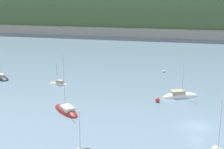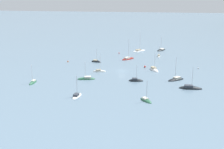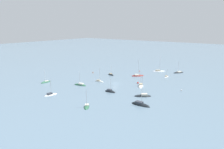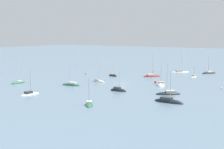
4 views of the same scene
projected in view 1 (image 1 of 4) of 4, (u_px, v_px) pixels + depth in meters
name	position (u px, v px, depth m)	size (l,w,h in m)	color
ground_plane	(197.00, 126.00, 49.90)	(600.00, 600.00, 0.00)	slate
shore_town_strip	(193.00, 34.00, 148.19)	(336.20, 6.00, 3.83)	#B7B2A8
sailboat_2	(0.00, 78.00, 78.08)	(7.97, 6.51, 8.51)	black
sailboat_4	(66.00, 111.00, 55.93)	(7.40, 7.17, 11.08)	maroon
sailboat_10	(59.00, 84.00, 72.71)	(4.74, 1.83, 5.57)	white
sailboat_11	(180.00, 96.00, 63.90)	(7.91, 5.28, 9.08)	white
mooring_buoy_2	(158.00, 100.00, 60.84)	(0.87, 0.87, 0.87)	red
mooring_buoy_3	(164.00, 71.00, 83.71)	(0.60, 0.60, 0.60)	white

